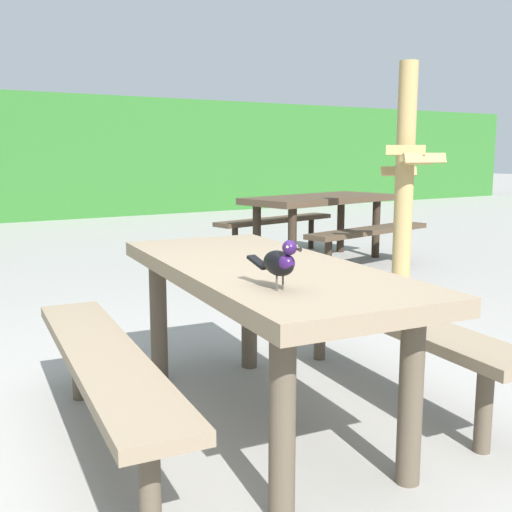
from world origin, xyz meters
The scene contains 5 objects.
ground_plane centered at (0.00, 0.00, 0.00)m, with size 60.00×60.00×0.00m, color gray.
picnic_table_foreground centered at (0.34, 0.24, 0.56)m, with size 1.86×1.89×0.74m.
bird_grackle centered at (0.11, -0.25, 0.84)m, with size 0.08×0.29×0.18m.
picnic_table_mid_right centered at (3.15, 3.45, 0.56)m, with size 1.99×1.96×0.74m.
stalk_post_right_side centered at (2.82, 1.84, 1.00)m, with size 0.53×0.58×1.97m.
Camera 1 is at (-1.09, -2.00, 1.22)m, focal length 43.31 mm.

